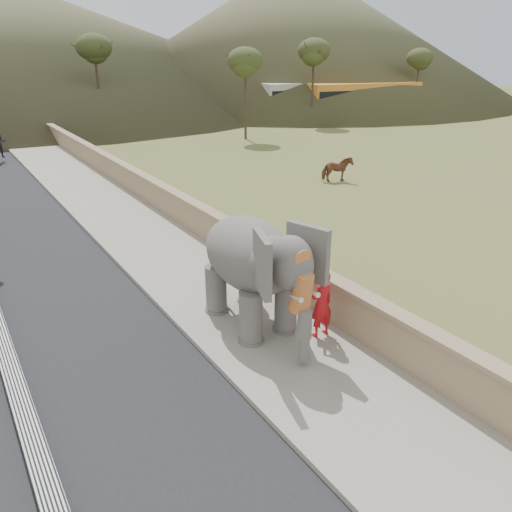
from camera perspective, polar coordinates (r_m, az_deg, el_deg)
The scene contains 11 objects.
ground at distance 8.84m, azimuth 17.82°, elevation -21.42°, with size 160.00×160.00×0.00m, color olive.
walkway at distance 15.84m, azimuth -10.46°, elevation 0.31°, with size 3.00×120.00×0.15m, color #9E9687.
parapet at distance 16.30m, azimuth -5.23°, elevation 3.05°, with size 0.30×120.00×1.10m, color tan.
cow at distance 24.63m, azimuth 9.24°, elevation 9.72°, with size 0.65×1.43×1.21m, color brown.
distant_car at distance 46.49m, azimuth 1.57°, elevation 16.13°, with size 1.70×4.23×1.44m, color #B1B0B7.
bus_white at distance 49.20m, azimuth 7.02°, elevation 17.32°, with size 2.50×11.00×3.10m, color beige.
bus_orange at distance 49.11m, azimuth 12.16°, elevation 16.99°, with size 2.50×11.00×3.10m, color orange.
hill_right at distance 69.38m, azimuth 4.35°, elevation 24.26°, with size 56.00×56.00×16.00m, color brown.
hill_far at distance 74.41m, azimuth -26.57°, elevation 21.26°, with size 80.00×80.00×14.00m, color brown.
elephant_and_man at distance 11.11m, azimuth -0.60°, elevation -1.56°, with size 2.16×3.62×2.59m.
trees at distance 31.90m, azimuth -24.89°, elevation 16.97°, with size 47.21×42.60×9.77m.
Camera 1 is at (-5.35, -3.68, 5.99)m, focal length 35.00 mm.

